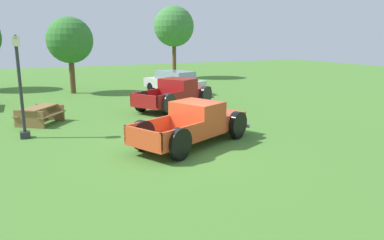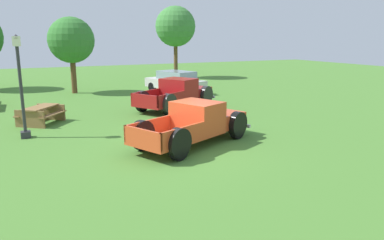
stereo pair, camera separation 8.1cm
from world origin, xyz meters
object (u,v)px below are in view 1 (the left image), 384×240
at_px(pickup_truck_foreground, 198,123).
at_px(pickup_truck_behind_left, 179,94).
at_px(sedan_distant_a, 174,82).
at_px(lamp_post_near, 20,85).
at_px(oak_tree_east, 70,40).
at_px(oak_tree_center, 174,27).
at_px(picnic_table, 40,113).

height_order(pickup_truck_foreground, pickup_truck_behind_left, pickup_truck_behind_left).
relative_size(sedan_distant_a, lamp_post_near, 1.26).
height_order(oak_tree_east, oak_tree_center, oak_tree_center).
bearing_deg(picnic_table, pickup_truck_foreground, -49.01).
bearing_deg(oak_tree_east, lamp_post_near, -107.30).
distance_m(lamp_post_near, oak_tree_center, 22.27).
bearing_deg(sedan_distant_a, picnic_table, -146.66).
bearing_deg(pickup_truck_foreground, oak_tree_east, 98.48).
bearing_deg(picnic_table, sedan_distant_a, 33.34).
bearing_deg(oak_tree_center, oak_tree_east, -149.67).
distance_m(pickup_truck_foreground, picnic_table, 7.62).
bearing_deg(pickup_truck_behind_left, lamp_post_near, -157.65).
bearing_deg(sedan_distant_a, lamp_post_near, -139.88).
xyz_separation_m(sedan_distant_a, picnic_table, (-9.13, -6.01, -0.31)).
height_order(pickup_truck_behind_left, sedan_distant_a, pickup_truck_behind_left).
bearing_deg(oak_tree_center, sedan_distant_a, -113.49).
relative_size(pickup_truck_foreground, lamp_post_near, 1.35).
xyz_separation_m(pickup_truck_foreground, oak_tree_east, (-2.20, 14.76, 2.86)).
height_order(sedan_distant_a, oak_tree_center, oak_tree_center).
xyz_separation_m(lamp_post_near, oak_tree_center, (13.77, 17.30, 2.71)).
relative_size(pickup_truck_behind_left, sedan_distant_a, 1.11).
height_order(lamp_post_near, picnic_table, lamp_post_near).
height_order(pickup_truck_foreground, lamp_post_near, lamp_post_near).
xyz_separation_m(sedan_distant_a, lamp_post_near, (-9.86, -8.31, 1.25)).
relative_size(pickup_truck_foreground, sedan_distant_a, 1.07).
bearing_deg(oak_tree_east, sedan_distant_a, -25.33).
bearing_deg(oak_tree_center, picnic_table, -131.00).
relative_size(pickup_truck_foreground, picnic_table, 2.26).
relative_size(sedan_distant_a, oak_tree_east, 0.95).
relative_size(lamp_post_near, oak_tree_east, 0.76).
bearing_deg(pickup_truck_foreground, picnic_table, 130.99).
bearing_deg(oak_tree_east, pickup_truck_behind_left, -61.30).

